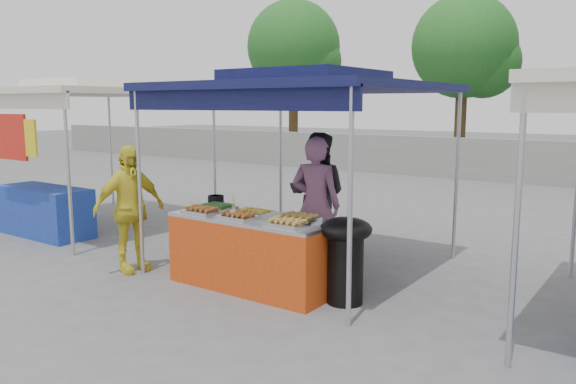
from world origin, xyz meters
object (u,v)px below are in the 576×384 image
Objects in this scene: wok_burner at (345,252)px; vendor_woman at (316,205)px; vendor_table at (254,252)px; customer_person at (129,209)px; helper_man at (317,194)px; cooking_pot at (216,200)px.

wok_burner is 1.23m from vendor_woman.
vendor_table is 1.14× the size of vendor_woman.
customer_person reaches higher than wok_burner.
vendor_woman is 1.00× the size of helper_man.
helper_man is at bearing 62.47° from cooking_pot.
helper_man is at bearing -71.83° from vendor_woman.
customer_person is at bearing -166.59° from vendor_table.
cooking_pot is 1.30m from vendor_woman.
wok_burner is (2.04, -0.18, -0.35)m from cooking_pot.
customer_person reaches higher than vendor_table.
helper_man reaches higher than vendor_table.
wok_burner is 0.54× the size of helper_man.
wok_burner is at bearing 125.27° from vendor_woman.
wok_burner is 0.58× the size of customer_person.
cooking_pot is at bearing 159.71° from vendor_table.
helper_man is (-0.18, 1.67, 0.45)m from vendor_table.
customer_person is (-2.86, -0.56, 0.25)m from wok_burner.
vendor_woman is at bearing 107.77° from helper_man.
wok_burner is 2.05m from helper_man.
vendor_table is 1.22× the size of customer_person.
vendor_woman is 1.07× the size of customer_person.
wok_burner is (1.15, 0.15, 0.14)m from vendor_table.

